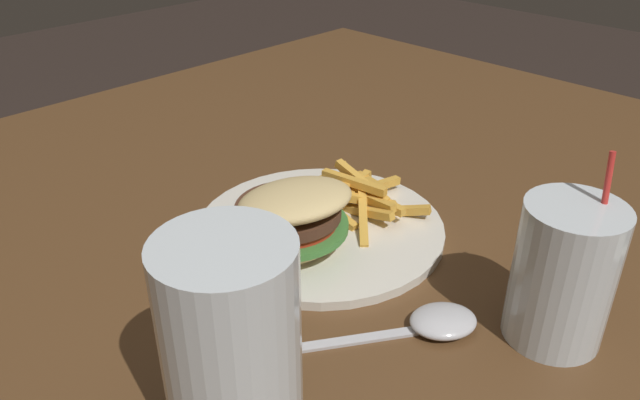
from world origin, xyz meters
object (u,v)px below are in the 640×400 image
beer_glass (232,354)px  juice_glass (562,277)px  spoon (435,322)px  meal_plate_near (308,220)px

beer_glass → juice_glass: (-0.26, 0.11, -0.02)m
beer_glass → juice_glass: 0.28m
beer_glass → spoon: 0.21m
meal_plate_near → beer_glass: beer_glass is taller
juice_glass → spoon: 0.11m
spoon → beer_glass: bearing=-157.1°
juice_glass → beer_glass: bearing=-22.9°
spoon → juice_glass: bearing=-15.0°
juice_glass → meal_plate_near: bearing=-79.6°
beer_glass → juice_glass: size_ratio=0.97×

